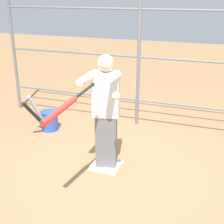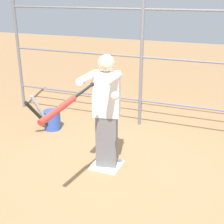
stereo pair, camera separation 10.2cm
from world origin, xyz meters
The scene contains 7 objects.
ground_plane centered at (0.00, 0.00, 0.00)m, with size 24.00×24.00×0.00m, color #9E754C.
home_plate centered at (0.00, 0.00, 0.01)m, with size 0.40×0.40×0.02m.
fence_backstop centered at (0.00, -1.60, 1.27)m, with size 5.24×0.06×2.53m.
batter centered at (0.00, 0.02, 0.86)m, with size 0.40×0.60×1.60m.
baseball_bat_swinging centered at (0.08, 0.97, 1.23)m, with size 0.20×0.92×0.21m.
softball_in_flight centered at (-0.32, 0.51, 1.25)m, with size 0.10×0.10×0.10m.
bat_bucket centered at (1.41, -0.78, 0.21)m, with size 0.34×0.75×0.73m.
Camera 1 is at (-1.40, 3.63, 2.34)m, focal length 50.00 mm.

